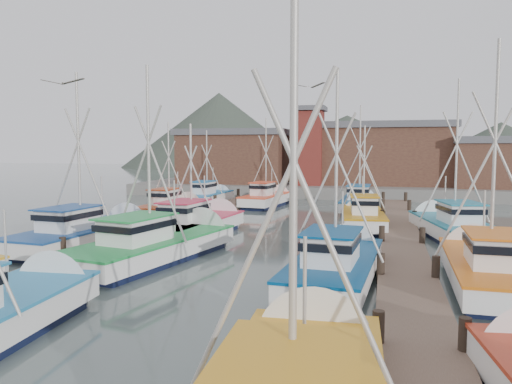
% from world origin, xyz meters
% --- Properties ---
extents(ground, '(260.00, 260.00, 0.00)m').
position_xyz_m(ground, '(0.00, 0.00, 0.00)').
color(ground, '#4C5C59').
rests_on(ground, ground).
extents(dock_left, '(2.30, 46.00, 1.50)m').
position_xyz_m(dock_left, '(-7.00, 4.04, 0.21)').
color(dock_left, brown).
rests_on(dock_left, ground).
extents(dock_right, '(2.30, 46.00, 1.50)m').
position_xyz_m(dock_right, '(7.00, 4.04, 0.21)').
color(dock_right, brown).
rests_on(dock_right, ground).
extents(quay, '(44.00, 16.00, 1.20)m').
position_xyz_m(quay, '(0.00, 37.00, 0.60)').
color(quay, slate).
rests_on(quay, ground).
extents(shed_left, '(12.72, 8.48, 6.20)m').
position_xyz_m(shed_left, '(-11.00, 35.00, 4.34)').
color(shed_left, brown).
rests_on(shed_left, quay).
extents(shed_center, '(14.84, 9.54, 6.90)m').
position_xyz_m(shed_center, '(6.00, 37.00, 4.69)').
color(shed_center, brown).
rests_on(shed_center, quay).
extents(shed_right, '(8.48, 6.36, 5.20)m').
position_xyz_m(shed_right, '(17.00, 34.00, 3.84)').
color(shed_right, brown).
rests_on(shed_right, quay).
extents(lookout_tower, '(3.60, 3.60, 8.50)m').
position_xyz_m(lookout_tower, '(-2.00, 33.00, 5.55)').
color(lookout_tower, maroon).
rests_on(lookout_tower, quay).
extents(distant_hills, '(175.00, 140.00, 42.00)m').
position_xyz_m(distant_hills, '(-12.76, 122.59, 0.00)').
color(distant_hills, '#3E483C').
rests_on(distant_hills, ground).
extents(boat_4, '(5.09, 10.71, 9.85)m').
position_xyz_m(boat_4, '(-4.06, -0.08, 0.68)').
color(boat_4, '#101735').
rests_on(boat_4, ground).
extents(boat_5, '(3.58, 9.20, 8.88)m').
position_xyz_m(boat_5, '(4.39, -2.12, 0.68)').
color(boat_5, '#101735').
rests_on(boat_5, ground).
extents(boat_6, '(4.10, 9.94, 9.95)m').
position_xyz_m(boat_6, '(-9.16, 2.00, 0.69)').
color(boat_6, '#101735').
rests_on(boat_6, ground).
extents(boat_7, '(3.99, 9.17, 9.88)m').
position_xyz_m(boat_7, '(9.92, -1.06, 0.69)').
color(boat_7, '#101735').
rests_on(boat_7, ground).
extents(boat_8, '(3.78, 9.74, 7.45)m').
position_xyz_m(boat_8, '(-4.67, 6.20, 0.68)').
color(boat_8, '#101735').
rests_on(boat_8, ground).
extents(boat_9, '(3.24, 8.37, 7.29)m').
position_xyz_m(boat_9, '(4.74, 11.88, 0.68)').
color(boat_9, '#101735').
rests_on(boat_9, ground).
extents(boat_10, '(3.19, 8.12, 7.75)m').
position_xyz_m(boat_10, '(-9.47, 13.53, 0.68)').
color(boat_10, '#101735').
rests_on(boat_10, ground).
extents(boat_11, '(4.58, 9.52, 9.87)m').
position_xyz_m(boat_11, '(9.82, 9.29, 0.69)').
color(boat_11, '#101735').
rests_on(boat_11, ground).
extents(boat_12, '(3.49, 8.47, 8.53)m').
position_xyz_m(boat_12, '(-4.08, 22.41, 0.68)').
color(boat_12, '#101735').
rests_on(boat_12, ground).
extents(boat_13, '(3.73, 8.61, 9.40)m').
position_xyz_m(boat_13, '(4.10, 20.99, 0.68)').
color(boat_13, '#101735').
rests_on(boat_13, ground).
extents(boat_14, '(3.06, 7.99, 7.43)m').
position_xyz_m(boat_14, '(-9.67, 22.27, 0.68)').
color(boat_14, '#101735').
rests_on(boat_14, ground).
extents(gull_near, '(1.55, 0.62, 0.24)m').
position_xyz_m(gull_near, '(-4.12, -7.08, 7.33)').
color(gull_near, gray).
rests_on(gull_near, ground).
extents(gull_far, '(1.49, 0.65, 0.24)m').
position_xyz_m(gull_far, '(2.77, 0.62, 7.93)').
color(gull_far, gray).
rests_on(gull_far, ground).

